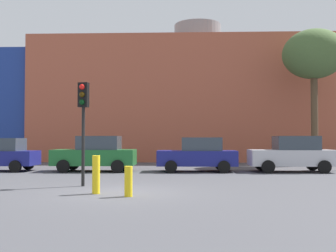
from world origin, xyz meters
The scene contains 9 objects.
ground_plane centered at (0.00, 0.00, 0.00)m, with size 200.00×200.00×0.00m, color #47474C.
building_backdrop centered at (3.36, 21.60, 4.68)m, with size 38.48×10.66×11.49m.
parked_car_1 centered at (-2.56, 8.25, 0.93)m, with size 4.30×2.11×1.87m.
parked_car_2 centered at (2.85, 8.25, 0.89)m, with size 4.13×2.03×1.79m.
parked_car_3 centered at (7.76, 8.25, 0.93)m, with size 4.30×2.11×1.86m.
traffic_light_island centered at (-1.58, 1.55, 2.78)m, with size 0.39×0.38×3.78m.
bare_tree_0 centered at (10.50, 13.14, 7.08)m, with size 3.98×3.98×8.76m.
bollard_yellow_0 centered at (-0.67, -0.43, 0.60)m, with size 0.24×0.24×1.20m, color yellow.
bollard_yellow_1 centered at (0.43, -1.00, 0.45)m, with size 0.24×0.24×0.90m, color yellow.
Camera 1 is at (2.04, -13.07, 1.73)m, focal length 43.32 mm.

